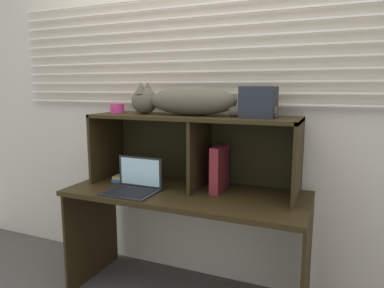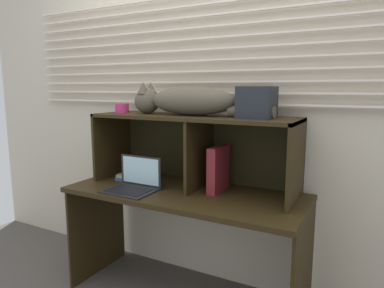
{
  "view_description": "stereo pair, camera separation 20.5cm",
  "coord_description": "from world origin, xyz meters",
  "px_view_note": "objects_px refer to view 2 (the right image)",
  "views": [
    {
      "loc": [
        0.84,
        -1.69,
        1.35
      ],
      "look_at": [
        0.0,
        0.3,
        1.0
      ],
      "focal_mm": 32.45,
      "sensor_mm": 36.0,
      "label": 1
    },
    {
      "loc": [
        1.02,
        -1.6,
        1.35
      ],
      "look_at": [
        0.0,
        0.3,
        1.0
      ],
      "focal_mm": 32.45,
      "sensor_mm": 36.0,
      "label": 2
    }
  ],
  "objects_px": {
    "book_stack": "(135,176)",
    "storage_box": "(257,102)",
    "cat": "(185,101)",
    "binder_upright": "(218,169)",
    "small_basket": "(122,108)",
    "laptop": "(133,184)"
  },
  "relations": [
    {
      "from": "book_stack",
      "to": "storage_box",
      "type": "bearing_deg",
      "value": 0.23
    },
    {
      "from": "cat",
      "to": "binder_upright",
      "type": "xyz_separation_m",
      "value": [
        0.24,
        -0.0,
        -0.41
      ]
    },
    {
      "from": "book_stack",
      "to": "small_basket",
      "type": "height_order",
      "value": "small_basket"
    },
    {
      "from": "binder_upright",
      "to": "book_stack",
      "type": "height_order",
      "value": "binder_upright"
    },
    {
      "from": "binder_upright",
      "to": "book_stack",
      "type": "relative_size",
      "value": 1.28
    },
    {
      "from": "small_basket",
      "to": "book_stack",
      "type": "bearing_deg",
      "value": -2.0
    },
    {
      "from": "book_stack",
      "to": "small_basket",
      "type": "bearing_deg",
      "value": 178.0
    },
    {
      "from": "book_stack",
      "to": "laptop",
      "type": "bearing_deg",
      "value": -54.84
    },
    {
      "from": "laptop",
      "to": "binder_upright",
      "type": "height_order",
      "value": "binder_upright"
    },
    {
      "from": "small_basket",
      "to": "laptop",
      "type": "bearing_deg",
      "value": -41.38
    },
    {
      "from": "laptop",
      "to": "small_basket",
      "type": "distance_m",
      "value": 0.57
    },
    {
      "from": "book_stack",
      "to": "storage_box",
      "type": "distance_m",
      "value": 1.02
    },
    {
      "from": "cat",
      "to": "small_basket",
      "type": "relative_size",
      "value": 9.89
    },
    {
      "from": "small_basket",
      "to": "storage_box",
      "type": "distance_m",
      "value": 0.97
    },
    {
      "from": "laptop",
      "to": "storage_box",
      "type": "relative_size",
      "value": 1.53
    },
    {
      "from": "binder_upright",
      "to": "small_basket",
      "type": "bearing_deg",
      "value": 180.0
    },
    {
      "from": "cat",
      "to": "binder_upright",
      "type": "relative_size",
      "value": 3.35
    },
    {
      "from": "cat",
      "to": "laptop",
      "type": "relative_size",
      "value": 3.08
    },
    {
      "from": "storage_box",
      "to": "small_basket",
      "type": "bearing_deg",
      "value": 180.0
    },
    {
      "from": "book_stack",
      "to": "cat",
      "type": "bearing_deg",
      "value": 0.51
    },
    {
      "from": "laptop",
      "to": "small_basket",
      "type": "bearing_deg",
      "value": 138.62
    },
    {
      "from": "book_stack",
      "to": "storage_box",
      "type": "xyz_separation_m",
      "value": [
        0.87,
        0.0,
        0.53
      ]
    }
  ]
}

